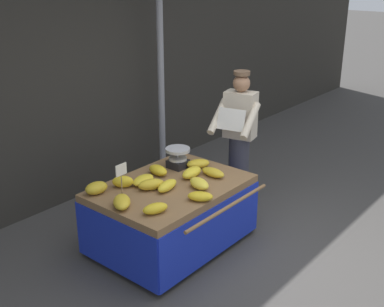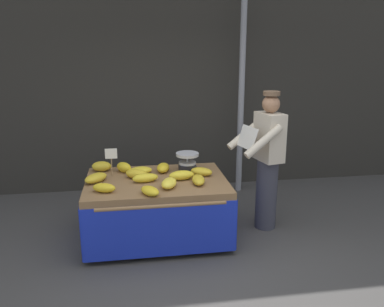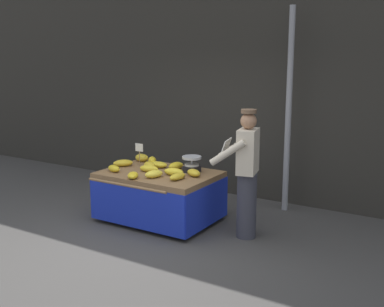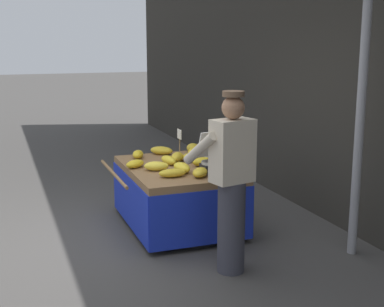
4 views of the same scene
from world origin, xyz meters
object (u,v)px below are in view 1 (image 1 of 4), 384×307
(banana_bunch_4, at_px, (151,184))
(weighing_scale, at_px, (178,158))
(price_sign, at_px, (121,173))
(banana_bunch_3, at_px, (198,164))
(banana_bunch_1, at_px, (143,180))
(banana_bunch_2, at_px, (96,188))
(vendor_person, at_px, (239,138))
(street_pole, at_px, (161,70))
(banana_bunch_11, at_px, (200,196))
(banana_bunch_6, at_px, (167,186))
(banana_bunch_9, at_px, (192,173))
(banana_bunch_5, at_px, (199,184))
(banana_bunch_10, at_px, (158,170))
(banana_bunch_8, at_px, (213,172))
(banana_bunch_7, at_px, (155,208))
(banana_bunch_12, at_px, (122,202))
(banana_bunch_0, at_px, (123,182))
(banana_cart, at_px, (171,201))

(banana_bunch_4, bearing_deg, weighing_scale, 16.09)
(price_sign, xyz_separation_m, banana_bunch_3, (1.05, -0.13, -0.20))
(banana_bunch_1, relative_size, banana_bunch_2, 1.20)
(banana_bunch_3, relative_size, vendor_person, 0.16)
(street_pole, bearing_deg, banana_bunch_11, -128.02)
(banana_bunch_2, relative_size, banana_bunch_6, 0.81)
(banana_bunch_9, bearing_deg, banana_bunch_11, -131.88)
(banana_bunch_3, height_order, banana_bunch_5, banana_bunch_5)
(price_sign, distance_m, banana_bunch_10, 0.65)
(banana_bunch_3, height_order, banana_bunch_10, banana_bunch_10)
(banana_bunch_8, height_order, banana_bunch_9, banana_bunch_9)
(street_pole, height_order, banana_bunch_2, street_pole)
(banana_bunch_7, bearing_deg, banana_bunch_12, 108.08)
(banana_bunch_11, bearing_deg, banana_bunch_0, 108.45)
(banana_bunch_11, relative_size, vendor_person, 0.15)
(banana_bunch_10, bearing_deg, banana_bunch_5, -88.50)
(banana_bunch_7, distance_m, vendor_person, 1.96)
(price_sign, xyz_separation_m, banana_bunch_0, (0.14, 0.14, -0.18))
(banana_cart, bearing_deg, banana_bunch_10, 69.93)
(vendor_person, bearing_deg, banana_bunch_12, -178.58)
(banana_bunch_6, bearing_deg, banana_bunch_8, -13.85)
(banana_bunch_5, bearing_deg, banana_bunch_10, 91.50)
(banana_cart, bearing_deg, banana_bunch_12, 178.66)
(banana_bunch_10, relative_size, vendor_person, 0.15)
(banana_bunch_12, bearing_deg, price_sign, 46.34)
(banana_cart, relative_size, banana_bunch_9, 5.56)
(weighing_scale, xyz_separation_m, banana_bunch_7, (-0.97, -0.57, -0.07))
(price_sign, height_order, banana_bunch_6, price_sign)
(banana_bunch_4, xyz_separation_m, banana_bunch_12, (-0.46, -0.06, -0.01))
(banana_bunch_2, bearing_deg, banana_cart, -33.89)
(banana_bunch_5, height_order, banana_bunch_9, banana_bunch_9)
(banana_bunch_1, bearing_deg, vendor_person, -6.12)
(banana_bunch_12, bearing_deg, banana_cart, -1.34)
(banana_bunch_11, bearing_deg, banana_bunch_1, 96.53)
(street_pole, height_order, vendor_person, street_pole)
(banana_bunch_3, bearing_deg, banana_bunch_10, 154.23)
(weighing_scale, height_order, vendor_person, vendor_person)
(banana_bunch_3, xyz_separation_m, banana_bunch_4, (-0.77, 0.00, 0.01))
(banana_bunch_1, height_order, banana_bunch_6, banana_bunch_6)
(banana_cart, xyz_separation_m, banana_bunch_11, (-0.10, -0.48, 0.24))
(street_pole, xyz_separation_m, weighing_scale, (-0.99, -1.18, -0.70))
(price_sign, bearing_deg, banana_bunch_4, -23.73)
(street_pole, bearing_deg, banana_bunch_12, -145.76)
(banana_cart, height_order, banana_bunch_7, banana_bunch_7)
(banana_bunch_2, distance_m, banana_bunch_8, 1.28)
(banana_bunch_0, relative_size, banana_bunch_12, 0.74)
(banana_bunch_8, relative_size, banana_bunch_10, 1.12)
(banana_bunch_12, bearing_deg, banana_bunch_9, -3.69)
(price_sign, height_order, banana_bunch_5, price_sign)
(weighing_scale, distance_m, vendor_person, 0.97)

